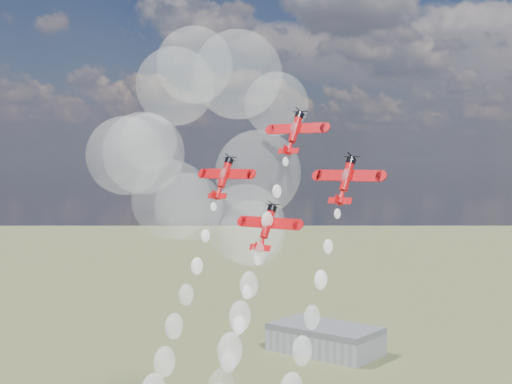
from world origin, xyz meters
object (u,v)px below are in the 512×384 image
object	(u,v)px
plane_left	(224,177)
plane_slot	(267,227)
hangar	(325,339)
plane_right	(346,179)
plane_lead	(295,132)

from	to	relation	value
plane_left	plane_slot	bearing A→B (deg)	-17.38
hangar	plane_right	xyz separation A→B (m)	(114.59, -174.93, 80.64)
plane_lead	plane_slot	xyz separation A→B (m)	(0.00, -8.77, -17.55)
hangar	plane_left	xyz separation A→B (m)	(86.56, -174.93, 80.64)
plane_lead	plane_right	distance (m)	17.11
hangar	plane_slot	xyz separation A→B (m)	(100.58, -179.32, 71.86)
hangar	plane_slot	distance (m)	217.79
plane_right	hangar	bearing A→B (deg)	123.23
plane_slot	plane_right	bearing A→B (deg)	17.38
plane_slot	hangar	bearing A→B (deg)	119.29
plane_lead	plane_left	size ratio (longest dim) A/B	1.00
plane_lead	plane_slot	size ratio (longest dim) A/B	1.00
plane_right	plane_left	bearing A→B (deg)	180.00
plane_right	plane_lead	bearing A→B (deg)	162.62
plane_left	plane_slot	world-z (taller)	plane_left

